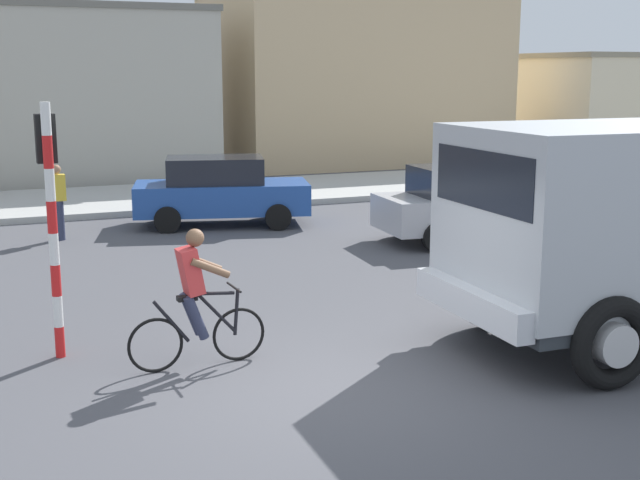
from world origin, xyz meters
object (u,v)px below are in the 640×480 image
(cyclist, at_px, (196,298))
(car_red_near, at_px, (220,191))
(car_white_mid, at_px, (471,203))
(pedestrian_near_kerb, at_px, (58,201))
(traffic_light_pole, at_px, (50,195))

(cyclist, height_order, car_red_near, cyclist)
(car_white_mid, relative_size, pedestrian_near_kerb, 2.55)
(car_red_near, bearing_deg, pedestrian_near_kerb, -173.81)
(traffic_light_pole, bearing_deg, cyclist, -35.91)
(car_red_near, bearing_deg, traffic_light_pole, -118.89)
(pedestrian_near_kerb, bearing_deg, car_white_mid, -23.22)
(traffic_light_pole, xyz_separation_m, pedestrian_near_kerb, (0.82, 7.76, -1.22))
(cyclist, relative_size, car_red_near, 0.40)
(car_white_mid, xyz_separation_m, pedestrian_near_kerb, (-8.07, 3.46, 0.03))
(traffic_light_pole, bearing_deg, car_red_near, 61.11)
(cyclist, height_order, traffic_light_pole, traffic_light_pole)
(car_red_near, distance_m, pedestrian_near_kerb, 3.70)
(cyclist, xyz_separation_m, car_red_near, (2.99, 9.25, -0.05))
(car_white_mid, bearing_deg, cyclist, -143.82)
(traffic_light_pole, relative_size, pedestrian_near_kerb, 1.98)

